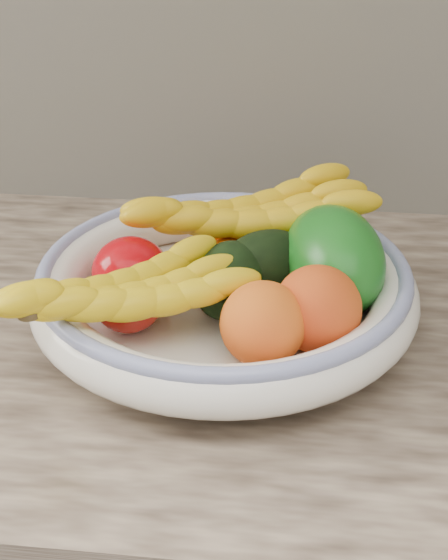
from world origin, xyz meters
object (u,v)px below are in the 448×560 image
(green_mango, at_px, (333,260))
(banana_bunch_front, at_px, (126,299))
(fruit_bowl, at_px, (224,290))
(banana_bunch_back, at_px, (247,221))

(green_mango, xyz_separation_m, banana_bunch_front, (-0.19, -0.11, 0.01))
(fruit_bowl, relative_size, green_mango, 2.64)
(fruit_bowl, bearing_deg, banana_bunch_front, -133.09)
(fruit_bowl, xyz_separation_m, banana_bunch_front, (-0.08, -0.09, 0.03))
(green_mango, relative_size, banana_bunch_back, 0.52)
(green_mango, height_order, banana_bunch_back, green_mango)
(banana_bunch_back, distance_m, banana_bunch_front, 0.19)
(fruit_bowl, distance_m, green_mango, 0.11)
(banana_bunch_back, bearing_deg, banana_bunch_front, -142.56)
(green_mango, distance_m, banana_bunch_front, 0.22)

